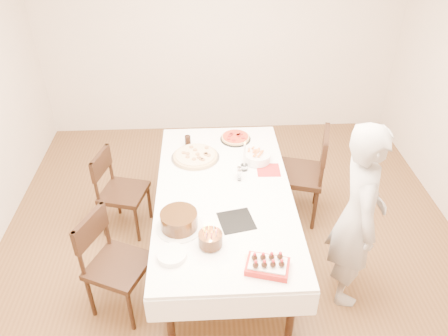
{
  "coord_description": "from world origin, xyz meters",
  "views": [
    {
      "loc": [
        -0.23,
        -2.8,
        3.04
      ],
      "look_at": [
        -0.08,
        0.1,
        0.99
      ],
      "focal_mm": 35.0,
      "sensor_mm": 36.0,
      "label": 1
    }
  ],
  "objects_px": {
    "chair_left_savory": "(124,193)",
    "layer_cake": "(179,221)",
    "birthday_cake": "(210,236)",
    "taper_candle": "(245,156)",
    "pizza_pepperoni": "(235,138)",
    "pasta_bowl": "(257,157)",
    "dining_table": "(224,224)",
    "cola_glass": "(188,141)",
    "strawberry_box": "(268,265)",
    "person": "(358,217)",
    "chair_right_savory": "(298,174)",
    "chair_left_dessert": "(119,266)",
    "pizza_white": "(195,156)"
  },
  "relations": [
    {
      "from": "chair_left_savory",
      "to": "layer_cake",
      "type": "relative_size",
      "value": 2.41
    },
    {
      "from": "birthday_cake",
      "to": "taper_candle",
      "type": "bearing_deg",
      "value": 70.52
    },
    {
      "from": "pizza_pepperoni",
      "to": "pasta_bowl",
      "type": "xyz_separation_m",
      "value": [
        0.17,
        -0.4,
        0.03
      ]
    },
    {
      "from": "dining_table",
      "to": "pizza_pepperoni",
      "type": "relative_size",
      "value": 7.05
    },
    {
      "from": "cola_glass",
      "to": "strawberry_box",
      "type": "relative_size",
      "value": 0.37
    },
    {
      "from": "taper_candle",
      "to": "layer_cake",
      "type": "height_order",
      "value": "taper_candle"
    },
    {
      "from": "person",
      "to": "layer_cake",
      "type": "xyz_separation_m",
      "value": [
        -1.36,
        0.02,
        0.01
      ]
    },
    {
      "from": "chair_right_savory",
      "to": "birthday_cake",
      "type": "distance_m",
      "value": 1.52
    },
    {
      "from": "cola_glass",
      "to": "birthday_cake",
      "type": "distance_m",
      "value": 1.38
    },
    {
      "from": "layer_cake",
      "to": "pizza_pepperoni",
      "type": "bearing_deg",
      "value": 67.52
    },
    {
      "from": "cola_glass",
      "to": "pasta_bowl",
      "type": "bearing_deg",
      "value": -25.34
    },
    {
      "from": "chair_right_savory",
      "to": "layer_cake",
      "type": "bearing_deg",
      "value": -123.08
    },
    {
      "from": "dining_table",
      "to": "chair_right_savory",
      "type": "relative_size",
      "value": 2.13
    },
    {
      "from": "chair_left_dessert",
      "to": "person",
      "type": "height_order",
      "value": "person"
    },
    {
      "from": "strawberry_box",
      "to": "chair_right_savory",
      "type": "bearing_deg",
      "value": 70.1
    },
    {
      "from": "pizza_pepperoni",
      "to": "pasta_bowl",
      "type": "distance_m",
      "value": 0.43
    },
    {
      "from": "chair_left_dessert",
      "to": "layer_cake",
      "type": "height_order",
      "value": "chair_left_dessert"
    },
    {
      "from": "chair_right_savory",
      "to": "pasta_bowl",
      "type": "distance_m",
      "value": 0.54
    },
    {
      "from": "pasta_bowl",
      "to": "strawberry_box",
      "type": "bearing_deg",
      "value": -93.44
    },
    {
      "from": "pizza_white",
      "to": "taper_candle",
      "type": "bearing_deg",
      "value": -25.89
    },
    {
      "from": "chair_left_savory",
      "to": "chair_left_dessert",
      "type": "distance_m",
      "value": 0.96
    },
    {
      "from": "taper_candle",
      "to": "chair_right_savory",
      "type": "bearing_deg",
      "value": 23.69
    },
    {
      "from": "birthday_cake",
      "to": "strawberry_box",
      "type": "height_order",
      "value": "birthday_cake"
    },
    {
      "from": "cola_glass",
      "to": "strawberry_box",
      "type": "xyz_separation_m",
      "value": [
        0.57,
        -1.61,
        -0.02
      ]
    },
    {
      "from": "cola_glass",
      "to": "pizza_white",
      "type": "bearing_deg",
      "value": -72.13
    },
    {
      "from": "pasta_bowl",
      "to": "birthday_cake",
      "type": "relative_size",
      "value": 1.42
    },
    {
      "from": "chair_left_savory",
      "to": "layer_cake",
      "type": "bearing_deg",
      "value": 138.73
    },
    {
      "from": "chair_left_savory",
      "to": "strawberry_box",
      "type": "xyz_separation_m",
      "value": [
        1.19,
        -1.31,
        0.36
      ]
    },
    {
      "from": "person",
      "to": "pizza_white",
      "type": "relative_size",
      "value": 3.58
    },
    {
      "from": "person",
      "to": "strawberry_box",
      "type": "relative_size",
      "value": 5.58
    },
    {
      "from": "chair_left_savory",
      "to": "person",
      "type": "height_order",
      "value": "person"
    },
    {
      "from": "layer_cake",
      "to": "pasta_bowl",
      "type": "bearing_deg",
      "value": 51.24
    },
    {
      "from": "birthday_cake",
      "to": "strawberry_box",
      "type": "bearing_deg",
      "value": -32.84
    },
    {
      "from": "taper_candle",
      "to": "strawberry_box",
      "type": "distance_m",
      "value": 1.18
    },
    {
      "from": "chair_left_savory",
      "to": "strawberry_box",
      "type": "relative_size",
      "value": 2.96
    },
    {
      "from": "pizza_pepperoni",
      "to": "cola_glass",
      "type": "height_order",
      "value": "cola_glass"
    },
    {
      "from": "dining_table",
      "to": "chair_left_dessert",
      "type": "height_order",
      "value": "chair_left_dessert"
    },
    {
      "from": "pizza_white",
      "to": "taper_candle",
      "type": "relative_size",
      "value": 1.48
    },
    {
      "from": "taper_candle",
      "to": "birthday_cake",
      "type": "bearing_deg",
      "value": -109.48
    },
    {
      "from": "chair_left_savory",
      "to": "taper_candle",
      "type": "distance_m",
      "value": 1.24
    },
    {
      "from": "cola_glass",
      "to": "birthday_cake",
      "type": "relative_size",
      "value": 0.62
    },
    {
      "from": "chair_left_savory",
      "to": "dining_table",
      "type": "bearing_deg",
      "value": 169.87
    },
    {
      "from": "pizza_pepperoni",
      "to": "strawberry_box",
      "type": "distance_m",
      "value": 1.71
    },
    {
      "from": "chair_right_savory",
      "to": "chair_left_dessert",
      "type": "bearing_deg",
      "value": -130.33
    },
    {
      "from": "pizza_pepperoni",
      "to": "pizza_white",
      "type": "bearing_deg",
      "value": -141.82
    },
    {
      "from": "chair_right_savory",
      "to": "chair_left_dessert",
      "type": "distance_m",
      "value": 1.94
    },
    {
      "from": "taper_candle",
      "to": "birthday_cake",
      "type": "xyz_separation_m",
      "value": [
        -0.33,
        -0.93,
        -0.06
      ]
    },
    {
      "from": "chair_left_dessert",
      "to": "taper_candle",
      "type": "relative_size",
      "value": 2.97
    },
    {
      "from": "pizza_pepperoni",
      "to": "taper_candle",
      "type": "relative_size",
      "value": 0.99
    },
    {
      "from": "dining_table",
      "to": "person",
      "type": "height_order",
      "value": "person"
    }
  ]
}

